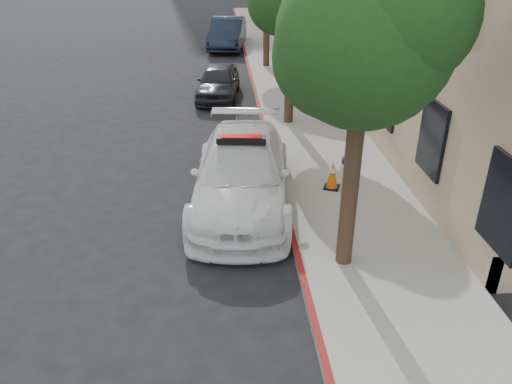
{
  "coord_description": "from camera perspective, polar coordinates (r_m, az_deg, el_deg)",
  "views": [
    {
      "loc": [
        0.66,
        -9.7,
        5.68
      ],
      "look_at": [
        1.33,
        -0.68,
        1.0
      ],
      "focal_mm": 35.0,
      "sensor_mm": 36.0,
      "label": 1
    }
  ],
  "objects": [
    {
      "name": "police_car",
      "position": [
        11.48,
        -1.64,
        2.11
      ],
      "size": [
        2.69,
        5.57,
        1.71
      ],
      "rotation": [
        0.0,
        0.0,
        -0.09
      ],
      "color": "white",
      "rests_on": "ground"
    },
    {
      "name": "sidewalk",
      "position": [
        20.69,
        4.18,
        11.56
      ],
      "size": [
        3.2,
        50.0,
        0.15
      ],
      "primitive_type": "cube",
      "color": "gray",
      "rests_on": "ground"
    },
    {
      "name": "parked_car_mid",
      "position": [
        19.76,
        -4.34,
        12.49
      ],
      "size": [
        1.91,
        3.9,
        1.28
      ],
      "primitive_type": "imported",
      "rotation": [
        0.0,
        0.0,
        -0.11
      ],
      "color": "black",
      "rests_on": "ground"
    },
    {
      "name": "curb_strip",
      "position": [
        20.53,
        -0.17,
        11.5
      ],
      "size": [
        0.12,
        50.0,
        0.15
      ],
      "primitive_type": "cube",
      "color": "maroon",
      "rests_on": "ground"
    },
    {
      "name": "fire_hydrant",
      "position": [
        12.46,
        10.19,
        2.41
      ],
      "size": [
        0.32,
        0.29,
        0.75
      ],
      "rotation": [
        0.0,
        0.0,
        -0.39
      ],
      "color": "silver",
      "rests_on": "sidewalk"
    },
    {
      "name": "parked_car_far",
      "position": [
        29.1,
        -3.27,
        17.67
      ],
      "size": [
        2.36,
        5.12,
        1.62
      ],
      "primitive_type": "imported",
      "rotation": [
        0.0,
        0.0,
        -0.13
      ],
      "color": "black",
      "rests_on": "ground"
    },
    {
      "name": "tree_near",
      "position": [
        8.14,
        12.57,
        16.79
      ],
      "size": [
        2.92,
        2.82,
        5.62
      ],
      "color": "black",
      "rests_on": "sidewalk"
    },
    {
      "name": "traffic_cone",
      "position": [
        12.23,
        8.73,
        1.93
      ],
      "size": [
        0.47,
        0.47,
        0.7
      ],
      "rotation": [
        0.0,
        0.0,
        -0.38
      ],
      "color": "black",
      "rests_on": "sidewalk"
    },
    {
      "name": "ground",
      "position": [
        11.26,
        -7.02,
        -3.16
      ],
      "size": [
        120.0,
        120.0,
        0.0
      ],
      "primitive_type": "plane",
      "color": "black",
      "rests_on": "ground"
    }
  ]
}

